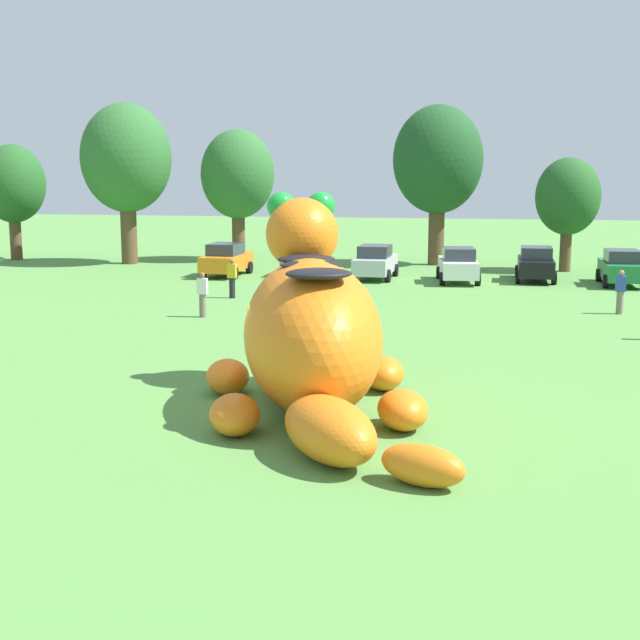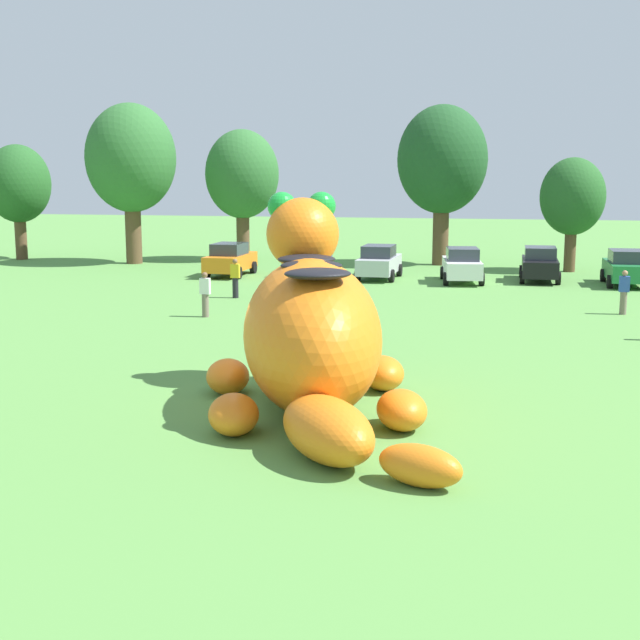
% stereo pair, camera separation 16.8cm
% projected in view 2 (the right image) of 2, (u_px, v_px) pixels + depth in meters
% --- Properties ---
extents(ground_plane, '(160.00, 160.00, 0.00)m').
position_uv_depth(ground_plane, '(280.00, 401.00, 21.06)').
color(ground_plane, '#568E42').
extents(giant_inflatable_creature, '(6.88, 8.92, 4.97)m').
position_uv_depth(giant_inflatable_creature, '(312.00, 333.00, 20.01)').
color(giant_inflatable_creature, orange).
rests_on(giant_inflatable_creature, ground).
extents(car_orange, '(2.05, 4.16, 1.72)m').
position_uv_depth(car_orange, '(230.00, 259.00, 45.66)').
color(car_orange, orange).
rests_on(car_orange, ground).
extents(car_blue, '(1.99, 4.12, 1.72)m').
position_uv_depth(car_blue, '(309.00, 259.00, 45.61)').
color(car_blue, '#2347B7').
rests_on(car_blue, ground).
extents(car_silver, '(2.09, 4.18, 1.72)m').
position_uv_depth(car_silver, '(379.00, 262.00, 44.38)').
color(car_silver, '#B7BABF').
rests_on(car_silver, ground).
extents(car_white, '(2.30, 4.27, 1.72)m').
position_uv_depth(car_white, '(462.00, 265.00, 42.99)').
color(car_white, white).
rests_on(car_white, ground).
extents(car_black, '(2.00, 4.13, 1.72)m').
position_uv_depth(car_black, '(540.00, 264.00, 43.46)').
color(car_black, black).
rests_on(car_black, ground).
extents(car_green, '(1.96, 4.11, 1.72)m').
position_uv_depth(car_green, '(626.00, 268.00, 41.82)').
color(car_green, '#1E7238').
rests_on(car_green, ground).
extents(tree_far_left, '(3.95, 3.95, 7.02)m').
position_uv_depth(tree_far_left, '(18.00, 185.00, 53.34)').
color(tree_far_left, brown).
rests_on(tree_far_left, ground).
extents(tree_left, '(5.25, 5.25, 9.31)m').
position_uv_depth(tree_left, '(131.00, 159.00, 50.73)').
color(tree_left, brown).
rests_on(tree_left, ground).
extents(tree_mid_left, '(4.45, 4.45, 7.89)m').
position_uv_depth(tree_mid_left, '(242.00, 175.00, 52.68)').
color(tree_mid_left, brown).
rests_on(tree_mid_left, ground).
extents(tree_centre_left, '(5.17, 5.17, 9.17)m').
position_uv_depth(tree_centre_left, '(442.00, 161.00, 50.00)').
color(tree_centre_left, brown).
rests_on(tree_centre_left, ground).
extents(tree_centre, '(3.47, 3.47, 6.16)m').
position_uv_depth(tree_centre, '(573.00, 197.00, 46.92)').
color(tree_centre, brown).
rests_on(tree_centre, ground).
extents(spectator_near_inflatable, '(0.38, 0.26, 1.71)m').
position_uv_depth(spectator_near_inflatable, '(366.00, 323.00, 26.81)').
color(spectator_near_inflatable, '#2D334C').
rests_on(spectator_near_inflatable, ground).
extents(spectator_mid_field, '(0.38, 0.26, 1.71)m').
position_uv_depth(spectator_mid_field, '(624.00, 293.00, 33.50)').
color(spectator_mid_field, '#726656').
rests_on(spectator_mid_field, ground).
extents(spectator_by_cars, '(0.38, 0.26, 1.71)m').
position_uv_depth(spectator_by_cars, '(205.00, 295.00, 32.91)').
color(spectator_by_cars, '#726656').
rests_on(spectator_by_cars, ground).
extents(spectator_far_side, '(0.38, 0.26, 1.71)m').
position_uv_depth(spectator_far_side, '(235.00, 278.00, 37.79)').
color(spectator_far_side, black).
rests_on(spectator_far_side, ground).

